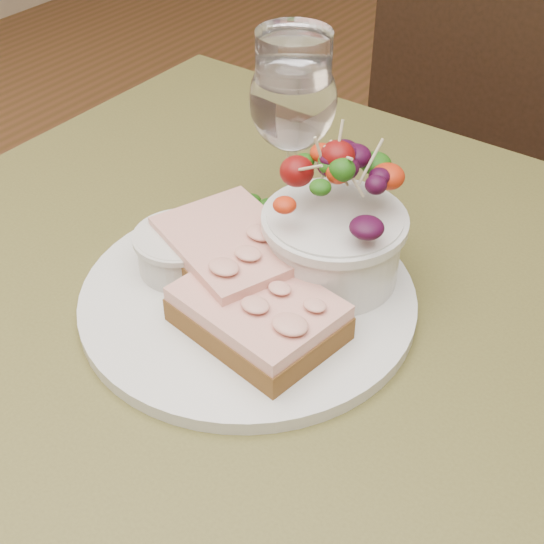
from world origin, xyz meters
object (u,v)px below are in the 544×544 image
Objects in this scene: dinner_plate at (248,298)px; sandwich_back at (233,253)px; sandwich_front at (258,313)px; ramekin at (180,249)px; chair_far at (509,285)px; cafe_table at (260,420)px; salad_bowl at (335,217)px; wine_glass at (293,106)px.

dinner_plate is 1.84× the size of sandwich_back.
sandwich_front is 1.85× the size of ramekin.
ramekin is at bearing 88.53° from chair_far.
cafe_table is 0.83m from chair_far.
sandwich_back is 0.05m from ramekin.
chair_far reaches higher than salad_bowl.
wine_glass is at bearing 124.49° from sandwich_front.
sandwich_front reaches higher than dinner_plate.
chair_far reaches higher than cafe_table.
chair_far is 0.90m from sandwich_front.
ramekin is 0.41× the size of wine_glass.
sandwich_front is at bearing 96.27° from chair_far.
sandwich_back reaches higher than sandwich_front.
cafe_table is 0.89× the size of chair_far.
cafe_table is at bearing -11.78° from ramekin.
cafe_table is 0.15m from sandwich_back.
wine_glass is at bearing 115.42° from cafe_table.
dinner_plate is at bearing -2.45° from sandwich_back.
sandwich_back is 0.87× the size of wine_glass.
cafe_table is at bearing -64.58° from wine_glass.
cafe_table is at bearing -13.75° from sandwich_back.
wine_glass is (-0.08, 0.05, 0.05)m from salad_bowl.
cafe_table is at bearing -41.49° from dinner_plate.
chair_far is 6.74× the size of sandwich_front.
salad_bowl is (0.07, 0.05, 0.03)m from sandwich_back.
dinner_plate is at bearing -125.54° from salad_bowl.
chair_far is at bearing 82.59° from ramekin.
sandwich_back is (-0.02, 0.01, 0.03)m from dinner_plate.
ramekin is at bearing -137.53° from sandwich_back.
sandwich_back is (-0.05, -0.72, 0.49)m from chair_far.
chair_far is at bearing 106.97° from sandwich_back.
salad_bowl reaches higher than dinner_plate.
sandwich_front is 0.10m from salad_bowl.
sandwich_front is at bearing -12.99° from ramekin.
salad_bowl is at bearing 92.41° from sandwich_front.
sandwich_front is at bearing -42.36° from dinner_plate.
sandwich_back is at bearing 153.16° from sandwich_front.
chair_far is at bearing 90.18° from cafe_table.
sandwich_back is at bearing 91.82° from chair_far.
cafe_table is 0.13m from sandwich_front.
sandwich_back is 2.11× the size of ramekin.
chair_far is 0.89m from ramekin.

